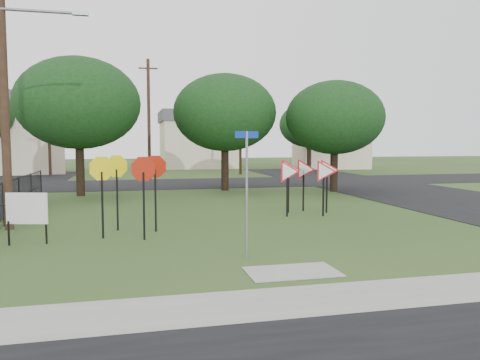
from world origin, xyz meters
name	(u,v)px	position (x,y,z in m)	size (l,w,h in m)	color
ground	(262,248)	(0.00, 0.00, 0.00)	(140.00, 140.00, 0.00)	#2A471A
sidewalk	(326,299)	(0.00, -4.20, 0.01)	(30.00, 1.60, 0.02)	gray
planting_strip	(357,324)	(0.00, -5.40, 0.01)	(30.00, 0.80, 0.02)	#2A471A
street_right	(427,195)	(12.00, 10.00, 0.01)	(8.00, 50.00, 0.02)	black
street_far	(182,183)	(0.00, 20.00, 0.01)	(60.00, 8.00, 0.02)	black
curb_pad	(292,272)	(0.00, -2.40, 0.01)	(2.00, 1.20, 0.02)	gray
street_name_sign	(247,186)	(-0.67, -0.95, 1.78)	(0.62, 0.20, 3.11)	gray
stop_sign_cluster	(129,176)	(-3.45, 2.68, 1.82)	(2.31, 1.94, 2.45)	black
yield_sign_cluster	(306,173)	(3.34, 5.41, 1.63)	(2.82, 1.84, 2.21)	black
info_board	(27,210)	(-6.22, 1.91, 0.97)	(1.13, 0.33, 1.45)	black
utility_pole_main	(5,67)	(-7.24, 4.50, 5.21)	(3.55, 0.33, 10.00)	#3F291D
far_pole_a	(149,118)	(-2.00, 24.00, 4.60)	(1.40, 0.24, 9.00)	#3F291D
far_pole_b	(240,125)	(6.00, 28.00, 4.35)	(1.40, 0.24, 8.50)	#3F291D
far_pole_c	(49,121)	(-10.00, 30.00, 4.60)	(1.40, 0.24, 9.00)	#3F291D
fence_run	(12,199)	(-7.60, 6.25, 0.78)	(0.05, 11.55, 1.50)	black
house_left	(9,133)	(-14.00, 34.00, 3.65)	(10.58, 8.88, 7.20)	beige
house_mid	(198,139)	(4.00, 40.00, 3.15)	(8.40, 8.40, 6.20)	beige
house_right	(330,135)	(18.00, 36.00, 3.65)	(8.30, 8.30, 7.20)	beige
tree_near_left	(78,103)	(-6.00, 14.00, 4.86)	(6.40, 6.40, 7.27)	black
tree_near_mid	(225,113)	(2.00, 15.00, 4.54)	(6.00, 6.00, 6.80)	black
tree_near_right	(335,118)	(8.00, 13.00, 4.22)	(5.60, 5.60, 6.33)	black
tree_far_right	(309,125)	(14.00, 32.00, 4.54)	(6.00, 6.00, 6.80)	black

